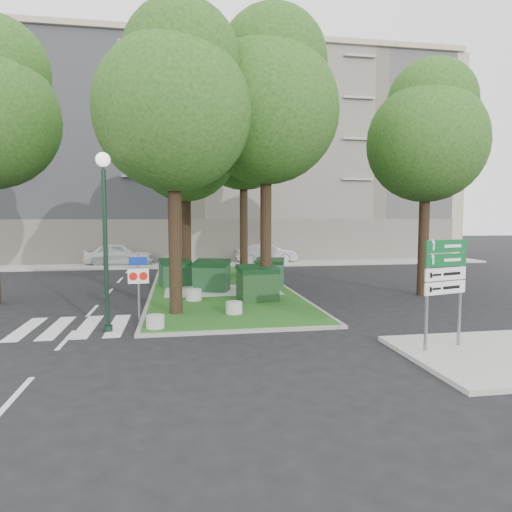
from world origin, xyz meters
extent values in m
plane|color=black|center=(0.00, 0.00, 0.00)|extent=(120.00, 120.00, 0.00)
cube|color=#194E16|center=(0.50, 8.00, 0.06)|extent=(6.00, 16.00, 0.12)
cube|color=gray|center=(0.50, 8.00, 0.05)|extent=(6.30, 16.30, 0.10)
cube|color=#999993|center=(6.50, -3.50, 0.06)|extent=(5.00, 4.00, 0.12)
cube|color=#999993|center=(0.00, 18.50, 0.06)|extent=(42.00, 3.00, 0.12)
cube|color=silver|center=(-3.75, 1.50, 0.01)|extent=(5.00, 3.00, 0.01)
cube|color=#BCA68D|center=(0.00, 26.00, 8.00)|extent=(41.00, 12.00, 16.00)
cylinder|color=black|center=(-1.50, 2.50, 3.08)|extent=(0.44, 0.44, 6.16)
sphere|color=#1A4512|center=(-1.50, 2.50, 6.82)|extent=(5.20, 5.20, 5.20)
sphere|color=#1A4512|center=(-1.20, 2.70, 8.58)|extent=(3.90, 3.90, 3.90)
cylinder|color=black|center=(2.00, 4.50, 3.36)|extent=(0.44, 0.44, 6.72)
sphere|color=#1A4512|center=(2.00, 4.50, 7.44)|extent=(5.60, 5.60, 5.60)
sphere|color=#1A4512|center=(2.30, 4.70, 9.36)|extent=(4.20, 4.20, 4.20)
cylinder|color=black|center=(-1.00, 9.00, 2.94)|extent=(0.44, 0.44, 5.88)
sphere|color=#1A4512|center=(-1.00, 9.00, 6.51)|extent=(4.80, 4.80, 4.80)
sphere|color=#1A4512|center=(-0.70, 9.20, 8.19)|extent=(3.60, 3.60, 3.60)
cylinder|color=black|center=(2.20, 12.00, 3.50)|extent=(0.44, 0.44, 7.00)
sphere|color=#1A4512|center=(2.20, 12.00, 7.75)|extent=(5.80, 5.80, 5.80)
sphere|color=#1A4512|center=(2.50, 12.20, 9.75)|extent=(4.35, 4.35, 4.35)
cylinder|color=black|center=(9.00, 5.00, 2.94)|extent=(0.44, 0.44, 5.88)
sphere|color=#1A4512|center=(9.00, 5.00, 6.51)|extent=(5.00, 5.00, 5.00)
sphere|color=#1A4512|center=(9.30, 5.20, 8.19)|extent=(3.75, 3.75, 3.75)
cube|color=#0F3717|center=(-1.56, 8.69, 0.65)|extent=(1.55, 1.25, 1.07)
cube|color=black|center=(-1.56, 8.69, 1.28)|extent=(1.62, 1.32, 0.31)
cube|color=#103818|center=(0.04, 6.96, 0.69)|extent=(1.71, 1.44, 1.14)
cube|color=black|center=(0.04, 6.96, 1.36)|extent=(1.78, 1.52, 0.33)
cube|color=black|center=(1.64, 4.31, 0.70)|extent=(1.60, 1.20, 1.15)
cube|color=black|center=(1.64, 4.31, 1.37)|extent=(1.66, 1.28, 0.33)
cube|color=#164827|center=(3.00, 8.59, 0.64)|extent=(1.51, 1.22, 1.03)
cube|color=black|center=(3.00, 8.59, 1.24)|extent=(1.57, 1.29, 0.30)
cylinder|color=#ABABA5|center=(-2.10, 0.50, 0.31)|extent=(0.53, 0.53, 0.38)
cylinder|color=#A7A6A1|center=(0.44, 2.11, 0.32)|extent=(0.56, 0.56, 0.40)
cylinder|color=#AFAFAA|center=(-0.83, 4.81, 0.34)|extent=(0.62, 0.62, 0.44)
cylinder|color=yellow|center=(2.62, 9.08, 0.50)|extent=(0.44, 0.44, 0.76)
cylinder|color=black|center=(-3.50, 0.79, 2.38)|extent=(0.13, 0.13, 4.76)
cylinder|color=black|center=(-3.50, 0.79, 0.10)|extent=(0.29, 0.29, 0.19)
sphere|color=white|center=(-3.50, 0.79, 5.04)|extent=(0.42, 0.42, 0.42)
cylinder|color=slate|center=(-2.70, 2.15, 1.11)|extent=(0.07, 0.07, 2.22)
cube|color=navy|center=(-2.70, 2.15, 1.96)|extent=(0.58, 0.06, 0.27)
cube|color=white|center=(-2.70, 2.15, 1.47)|extent=(0.67, 0.07, 0.49)
cylinder|color=red|center=(-2.86, 2.15, 1.47)|extent=(0.27, 0.04, 0.27)
cylinder|color=red|center=(-2.54, 2.15, 1.47)|extent=(0.27, 0.04, 0.27)
cylinder|color=slate|center=(4.56, -2.95, 1.48)|extent=(0.10, 0.10, 2.72)
cylinder|color=slate|center=(5.67, -2.64, 1.48)|extent=(0.10, 0.10, 2.72)
cube|color=#0A5222|center=(5.12, -2.79, 2.68)|extent=(1.32, 0.41, 0.31)
cube|color=#0A5222|center=(5.12, -2.79, 2.34)|extent=(1.32, 0.41, 0.31)
cube|color=white|center=(5.12, -2.79, 1.99)|extent=(1.32, 0.41, 0.31)
cube|color=white|center=(5.12, -2.79, 1.65)|extent=(1.32, 0.41, 0.31)
imported|color=white|center=(-5.39, 19.36, 0.79)|extent=(4.79, 2.27, 1.58)
imported|color=#A7A8AF|center=(4.89, 19.50, 0.73)|extent=(4.42, 1.58, 1.45)
camera|label=1|loc=(-1.40, -13.07, 3.42)|focal=32.00mm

